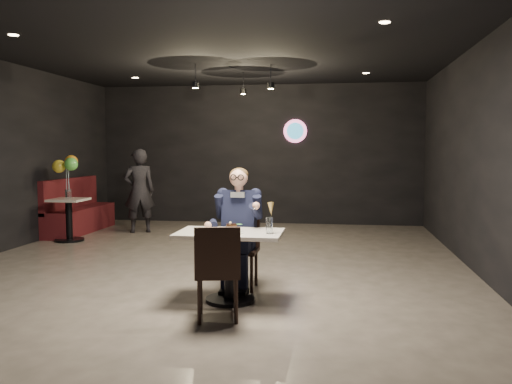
% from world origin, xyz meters
% --- Properties ---
extents(floor, '(9.00, 9.00, 0.00)m').
position_xyz_m(floor, '(0.00, 0.00, 0.00)').
color(floor, gray).
rests_on(floor, ground).
extents(wall_sign, '(0.50, 0.06, 0.50)m').
position_xyz_m(wall_sign, '(0.80, 4.47, 2.00)').
color(wall_sign, pink).
rests_on(wall_sign, floor).
extents(pendant_lights, '(1.40, 1.20, 0.36)m').
position_xyz_m(pendant_lights, '(0.00, 2.00, 2.88)').
color(pendant_lights, black).
rests_on(pendant_lights, floor).
extents(main_table, '(1.10, 0.70, 0.75)m').
position_xyz_m(main_table, '(0.60, -1.64, 0.38)').
color(main_table, silver).
rests_on(main_table, floor).
extents(chair_far, '(0.42, 0.46, 0.92)m').
position_xyz_m(chair_far, '(0.60, -1.09, 0.46)').
color(chair_far, black).
rests_on(chair_far, floor).
extents(chair_near, '(0.51, 0.54, 0.92)m').
position_xyz_m(chair_near, '(0.60, -2.23, 0.46)').
color(chair_near, black).
rests_on(chair_near, floor).
extents(seated_man, '(0.60, 0.80, 1.44)m').
position_xyz_m(seated_man, '(0.60, -1.09, 0.72)').
color(seated_man, black).
rests_on(seated_man, floor).
extents(dessert_plate, '(0.24, 0.24, 0.01)m').
position_xyz_m(dessert_plate, '(0.64, -1.74, 0.76)').
color(dessert_plate, white).
rests_on(dessert_plate, main_table).
extents(cake_slice, '(0.13, 0.11, 0.07)m').
position_xyz_m(cake_slice, '(0.63, -1.71, 0.80)').
color(cake_slice, black).
rests_on(cake_slice, dessert_plate).
extents(mint_leaf, '(0.06, 0.04, 0.01)m').
position_xyz_m(mint_leaf, '(0.71, -1.72, 0.84)').
color(mint_leaf, '#2B8434').
rests_on(mint_leaf, cake_slice).
extents(sundae_glass, '(0.07, 0.07, 0.17)m').
position_xyz_m(sundae_glass, '(1.02, -1.70, 0.83)').
color(sundae_glass, silver).
rests_on(sundae_glass, main_table).
extents(wafer_cone, '(0.08, 0.08, 0.14)m').
position_xyz_m(wafer_cone, '(1.03, -1.66, 1.00)').
color(wafer_cone, tan).
rests_on(wafer_cone, sundae_glass).
extents(booth_bench, '(0.53, 2.10, 1.05)m').
position_xyz_m(booth_bench, '(-3.25, 2.66, 0.53)').
color(booth_bench, '#470F0F').
rests_on(booth_bench, floor).
extents(side_table, '(0.58, 0.58, 0.72)m').
position_xyz_m(side_table, '(-2.95, 1.66, 0.36)').
color(side_table, silver).
rests_on(side_table, floor).
extents(balloon_vase, '(0.11, 0.11, 0.16)m').
position_xyz_m(balloon_vase, '(-2.95, 1.66, 0.83)').
color(balloon_vase, silver).
rests_on(balloon_vase, side_table).
extents(balloon_bunch, '(0.42, 0.42, 0.69)m').
position_xyz_m(balloon_bunch, '(-2.95, 1.66, 1.24)').
color(balloon_bunch, yellow).
rests_on(balloon_bunch, balloon_vase).
extents(passerby, '(0.70, 0.61, 1.62)m').
position_xyz_m(passerby, '(-2.08, 2.79, 0.81)').
color(passerby, black).
rests_on(passerby, floor).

